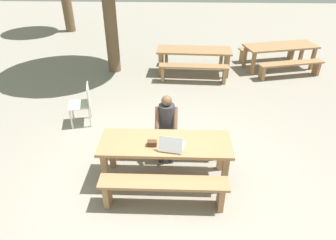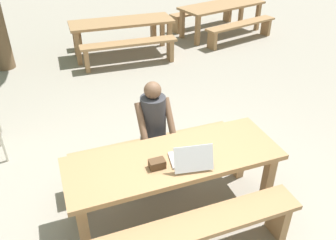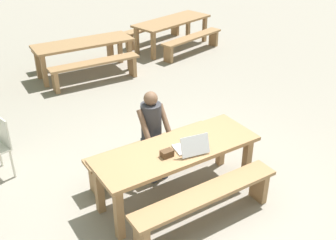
{
  "view_description": "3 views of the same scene",
  "coord_description": "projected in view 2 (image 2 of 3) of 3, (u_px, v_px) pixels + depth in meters",
  "views": [
    {
      "loc": [
        0.18,
        -3.82,
        3.5
      ],
      "look_at": [
        0.03,
        0.25,
        0.98
      ],
      "focal_mm": 32.55,
      "sensor_mm": 36.0,
      "label": 1
    },
    {
      "loc": [
        -0.96,
        -2.39,
        2.77
      ],
      "look_at": [
        0.03,
        0.25,
        0.98
      ],
      "focal_mm": 37.26,
      "sensor_mm": 36.0,
      "label": 2
    },
    {
      "loc": [
        -2.26,
        -3.34,
        3.34
      ],
      "look_at": [
        0.03,
        0.25,
        0.98
      ],
      "focal_mm": 42.93,
      "sensor_mm": 36.0,
      "label": 3
    }
  ],
  "objects": [
    {
      "name": "ground_plane",
      "position": [
        173.0,
        212.0,
        3.65
      ],
      "size": [
        30.0,
        30.0,
        0.0
      ],
      "primitive_type": "plane",
      "color": "gray"
    },
    {
      "name": "person_seated",
      "position": [
        155.0,
        128.0,
        3.71
      ],
      "size": [
        0.38,
        0.39,
        1.23
      ],
      "color": "#333847",
      "rests_on": "ground"
    },
    {
      "name": "picnic_table_front",
      "position": [
        174.0,
        166.0,
        3.32
      ],
      "size": [
        2.05,
        0.72,
        0.73
      ],
      "color": "#9E754C",
      "rests_on": "ground"
    },
    {
      "name": "picnic_table_mid",
      "position": [
        122.0,
        26.0,
        7.04
      ],
      "size": [
        2.1,
        0.79,
        0.71
      ],
      "rotation": [
        0.0,
        0.0,
        -0.04
      ],
      "color": "#9E754C",
      "rests_on": "ground"
    },
    {
      "name": "small_pouch",
      "position": [
        157.0,
        164.0,
        3.11
      ],
      "size": [
        0.14,
        0.1,
        0.08
      ],
      "color": "#4C331E",
      "rests_on": "picnic_table_front"
    },
    {
      "name": "picnic_table_rear",
      "position": [
        222.0,
        8.0,
        8.18
      ],
      "size": [
        2.21,
        1.25,
        0.7
      ],
      "rotation": [
        0.0,
        0.0,
        0.24
      ],
      "color": "#9E754C",
      "rests_on": "ground"
    },
    {
      "name": "bench_far",
      "position": [
        154.0,
        152.0,
        3.94
      ],
      "size": [
        1.87,
        0.3,
        0.47
      ],
      "color": "#9E754C",
      "rests_on": "ground"
    },
    {
      "name": "laptop",
      "position": [
        191.0,
        159.0,
        3.14
      ],
      "size": [
        0.4,
        0.38,
        0.24
      ],
      "rotation": [
        0.0,
        0.0,
        2.97
      ],
      "color": "silver",
      "rests_on": "picnic_table_front"
    },
    {
      "name": "bench_mid_north",
      "position": [
        117.0,
        29.0,
        7.66
      ],
      "size": [
        1.87,
        0.38,
        0.48
      ],
      "rotation": [
        0.0,
        0.0,
        -0.04
      ],
      "color": "#9E754C",
      "rests_on": "ground"
    },
    {
      "name": "bench_rear_north",
      "position": [
        203.0,
        14.0,
        8.79
      ],
      "size": [
        1.9,
        0.74,
        0.43
      ],
      "rotation": [
        0.0,
        0.0,
        0.24
      ],
      "color": "#9E754C",
      "rests_on": "ground"
    },
    {
      "name": "bench_mid_south",
      "position": [
        129.0,
        48.0,
        6.69
      ],
      "size": [
        1.87,
        0.38,
        0.48
      ],
      "rotation": [
        0.0,
        0.0,
        -0.04
      ],
      "color": "#9E754C",
      "rests_on": "ground"
    },
    {
      "name": "bench_near",
      "position": [
        199.0,
        232.0,
        2.99
      ],
      "size": [
        1.87,
        0.3,
        0.47
      ],
      "color": "#9E754C",
      "rests_on": "ground"
    },
    {
      "name": "bench_rear_south",
      "position": [
        241.0,
        27.0,
        7.85
      ],
      "size": [
        1.9,
        0.74,
        0.43
      ],
      "rotation": [
        0.0,
        0.0,
        0.24
      ],
      "color": "#9E754C",
      "rests_on": "ground"
    }
  ]
}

